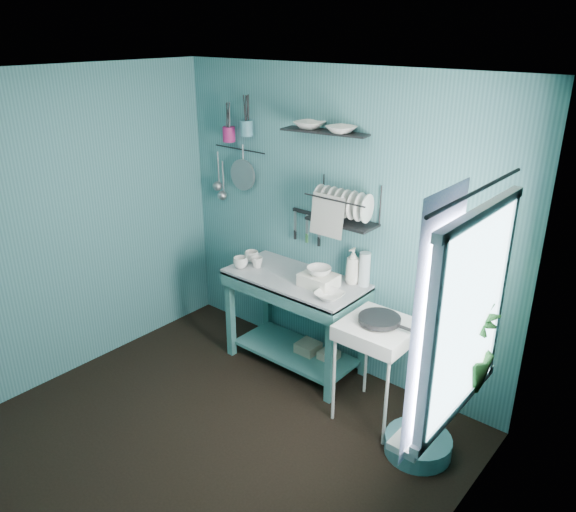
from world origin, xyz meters
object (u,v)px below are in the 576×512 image
Objects in this scene: wash_tub at (319,280)px; utensil_cup_magenta at (229,134)px; dish_rack at (343,203)px; water_bottle at (365,269)px; mug_left at (240,263)px; mug_mid at (257,262)px; potted_plant at (469,345)px; storage_tin_large at (308,354)px; soap_bottle at (353,266)px; frying_pan at (379,319)px; mug_right at (252,257)px; storage_tin_small at (329,362)px; floor_basin at (418,445)px; utensil_cup_teal at (246,128)px; hotplate_stand at (376,371)px; work_counter at (296,321)px; colander at (243,175)px.

utensil_cup_magenta is at bearing 169.53° from wash_tub.
dish_rack reaches higher than wash_tub.
mug_left is at bearing -159.19° from water_bottle.
mug_mid is 0.19× the size of potted_plant.
storage_tin_large is (-1.58, 0.58, -0.98)m from potted_plant.
water_bottle is at bearing 41.63° from wash_tub.
soap_bottle is at bearing 25.11° from storage_tin_large.
soap_bottle is 1.00× the size of frying_pan.
mug_right reaches higher than storage_tin_small.
mug_right is at bearing 170.22° from floor_basin.
storage_tin_small is at bearing -121.85° from dish_rack.
utensil_cup_magenta is 0.65× the size of storage_tin_small.
mug_right is 1.42m from frying_pan.
utensil_cup_teal is at bearing 0.00° from utensil_cup_magenta.
hotplate_stand is 1.45× the size of dish_rack.
storage_tin_large is (0.48, 0.11, -0.77)m from mug_mid.
mug_right is at bearing -174.29° from storage_tin_small.
hotplate_stand is 0.44m from frying_pan.
wash_tub is 1.53m from potted_plant.
wash_tub is 1.40× the size of storage_tin_small.
potted_plant reaches higher than storage_tin_small.
storage_tin_large is (-0.81, 0.23, -0.29)m from hotplate_stand.
mug_left is 0.99m from storage_tin_large.
work_counter is 4.22× the size of colander.
utensil_cup_magenta is 0.46× the size of colander.
colander reaches higher than frying_pan.
floor_basin is at bearing -15.15° from wash_tub.
hotplate_stand is 1.09m from potted_plant.
utensil_cup_magenta reaches higher than frying_pan.
potted_plant is (1.35, -0.67, -0.41)m from dish_rack.
dish_rack is at bearing 20.62° from mug_left.
utensil_cup_teal is at bearing 142.16° from mug_mid.
potted_plant is at bearing -20.02° from storage_tin_large.
water_bottle is (0.27, 0.24, 0.09)m from wash_tub.
water_bottle is 0.93× the size of frying_pan.
colander is (-1.05, 0.25, 0.64)m from wash_tub.
work_counter is 3.95× the size of soap_bottle.
soap_bottle is (0.42, 0.20, 0.57)m from work_counter.
soap_bottle is at bearing 12.26° from mug_right.
utensil_cup_teal is (-1.62, 0.38, 1.11)m from frying_pan.
utensil_cup_teal reaches higher than mug_mid.
storage_tin_small is at bearing -6.63° from utensil_cup_teal.
soap_bottle is 0.10m from water_bottle.
colander is 1.27× the size of storage_tin_large.
storage_tin_small is at bearing -5.47° from utensil_cup_magenta.
mug_right is at bearing 97.13° from mug_left.
dish_rack is at bearing 150.19° from frying_pan.
soap_bottle is at bearing -1.29° from colander.
work_counter is at bearing 162.62° from potted_plant.
utensil_cup_magenta reaches higher than mug_right.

